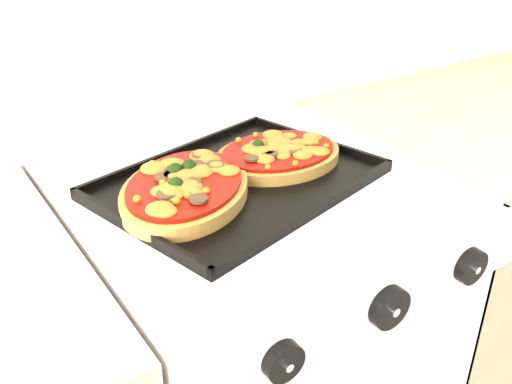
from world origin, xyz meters
TOP-DOWN VIEW (x-y plane):
  - stove at (0.01, 1.70)m, footprint 0.60×0.60m
  - control_panel at (0.01, 1.39)m, footprint 0.60×0.02m
  - knob_left at (-0.16, 1.37)m, footprint 0.05×0.02m
  - knob_center at (0.01, 1.37)m, footprint 0.06×0.02m
  - knob_right at (0.18, 1.37)m, footprint 0.06×0.02m
  - baking_tray at (-0.02, 1.69)m, footprint 0.49×0.41m
  - pizza_left at (-0.12, 1.68)m, footprint 0.32×0.32m
  - pizza_right at (0.07, 1.71)m, footprint 0.24×0.19m

SIDE VIEW (x-z plane):
  - stove at x=0.01m, z-range 0.00..0.91m
  - control_panel at x=0.01m, z-range 0.81..0.90m
  - knob_left at x=-0.16m, z-range 0.83..0.88m
  - knob_center at x=0.01m, z-range 0.82..0.89m
  - knob_right at x=0.18m, z-range 0.83..0.88m
  - baking_tray at x=-0.02m, z-range 0.91..0.93m
  - pizza_right at x=0.07m, z-range 0.92..0.95m
  - pizza_left at x=-0.12m, z-range 0.92..0.96m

